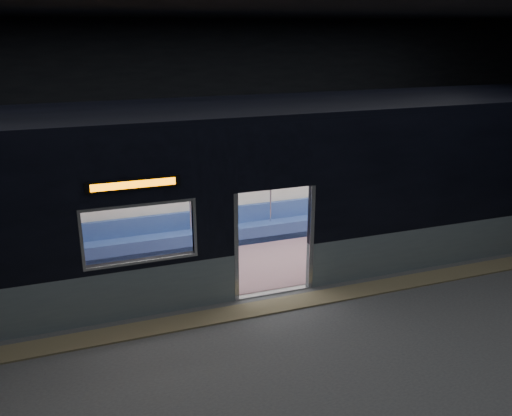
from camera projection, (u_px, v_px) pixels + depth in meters
station_floor at (296, 320)px, 9.28m from camera, size 24.00×14.00×0.01m
station_envelope at (302, 104)px, 8.12m from camera, size 24.00×14.00×5.00m
tactile_strip at (284, 304)px, 9.76m from camera, size 22.80×0.50×0.03m
metro_car at (247, 179)px, 10.96m from camera, size 18.00×3.04×3.35m
passenger at (384, 194)px, 13.46m from camera, size 0.43×0.74×1.43m
handbag at (388, 202)px, 13.29m from camera, size 0.31×0.28×0.14m
transit_map at (414, 164)px, 13.89m from camera, size 0.88×0.03×0.57m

